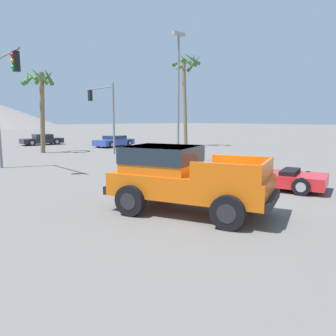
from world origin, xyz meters
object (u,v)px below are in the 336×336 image
Objects in this scene: parked_car_dark at (42,139)px; parked_car_blue at (114,141)px; red_convertible_car at (271,178)px; street_lamp_post at (178,86)px; palm_tree_tall at (186,78)px; traffic_light_main at (4,89)px; orange_pickup_truck at (180,175)px; traffic_light_crosswalk at (103,105)px; palm_tree_short at (39,90)px.

parked_car_blue is at bearing -145.76° from parked_car_dark.
street_lamp_post reaches higher than red_convertible_car.
street_lamp_post is 12.24m from palm_tree_tall.
traffic_light_main is at bearing -163.45° from palm_tree_tall.
street_lamp_post is at bearing 72.88° from traffic_light_main.
street_lamp_post is (1.50, -20.02, 4.22)m from parked_car_dark.
street_lamp_post reaches higher than parked_car_blue.
orange_pickup_truck is 24.04m from parked_car_blue.
parked_car_dark is 0.70× the size of traffic_light_main.
parked_car_blue is 6.57m from traffic_light_crosswalk.
palm_tree_tall is at bearing 36.68° from red_convertible_car.
traffic_light_crosswalk is (7.24, 17.09, 2.79)m from orange_pickup_truck.
palm_tree_short reaches higher than parked_car_dark.
parked_car_dark is at bearing 16.91° from parked_car_blue.
traffic_light_main is 19.18m from palm_tree_tall.
palm_tree_short is (-3.10, -8.60, 4.48)m from parked_car_dark.
traffic_light_main reaches higher than parked_car_blue.
traffic_light_crosswalk is 8.58m from street_lamp_post.
parked_car_blue is at bearing 76.44° from street_lamp_post.
orange_pickup_truck is at bearing 137.30° from parked_car_blue.
traffic_light_crosswalk is at bearing 123.94° from parked_car_blue.
traffic_light_crosswalk reaches higher than parked_car_dark.
traffic_light_crosswalk is at bearing -35.90° from palm_tree_short.
traffic_light_main is 9.83m from palm_tree_short.
traffic_light_crosswalk reaches higher than red_convertible_car.
parked_car_dark is at bearing 131.26° from palm_tree_tall.
orange_pickup_truck is at bearing -134.42° from palm_tree_tall.
palm_tree_short is (-13.35, 3.08, -1.65)m from palm_tree_tall.
traffic_light_crosswalk is 0.61× the size of palm_tree_tall.
parked_car_blue is 9.49m from palm_tree_tall.
palm_tree_short reaches higher than orange_pickup_truck.
traffic_light_crosswalk is (8.90, 5.59, -0.41)m from traffic_light_main.
orange_pickup_truck is 0.77× the size of palm_tree_short.
parked_car_blue is 13.87m from street_lamp_post.
traffic_light_main is at bearing 162.88° from street_lamp_post.
parked_car_blue is 16.45m from traffic_light_main.
red_convertible_car is 13.83m from traffic_light_main.
parked_car_blue is 8.52m from parked_car_dark.
parked_car_blue is 9.02m from palm_tree_short.
red_convertible_car is at bearing 179.19° from parked_car_dark.
palm_tree_tall is at bearing -137.10° from parked_car_dark.
traffic_light_main is 1.11× the size of traffic_light_crosswalk.
street_lamp_post is (7.82, 8.57, 3.71)m from orange_pickup_truck.
orange_pickup_truck reaches higher than parked_car_dark.
palm_tree_tall is (5.65, -4.50, 6.15)m from parked_car_blue.
traffic_light_main is at bearing 74.39° from orange_pickup_truck.
palm_tree_tall reaches higher than traffic_light_crosswalk.
traffic_light_main is at bearing 112.57° from parked_car_blue.
street_lamp_post is 1.19× the size of palm_tree_short.
red_convertible_car is 17.50m from traffic_light_crosswalk.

